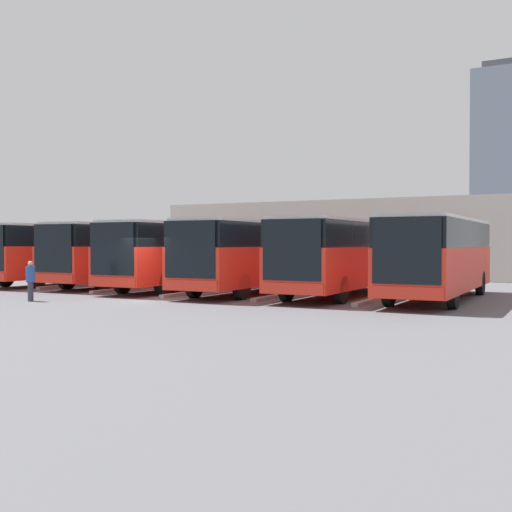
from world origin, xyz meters
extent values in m
plane|color=#5B5B60|center=(0.00, 0.00, 0.00)|extent=(600.00, 600.00, 0.00)
cube|color=red|center=(-10.27, -5.48, 1.29)|extent=(2.92, 10.98, 1.67)
cube|color=black|center=(-10.27, -5.48, 2.64)|extent=(2.88, 10.81, 1.03)
cube|color=black|center=(-10.46, -0.02, 2.05)|extent=(2.24, 0.12, 2.20)
cube|color=red|center=(-10.46, -0.01, 0.67)|extent=(2.42, 0.14, 0.40)
cube|color=silver|center=(-10.27, -5.48, 3.21)|extent=(2.81, 10.54, 0.12)
cylinder|color=black|center=(-11.51, -2.14, 0.53)|extent=(0.34, 1.07, 1.06)
cylinder|color=black|center=(-9.26, -2.07, 0.53)|extent=(0.34, 1.07, 1.06)
cylinder|color=black|center=(-11.28, -8.89, 0.53)|extent=(0.34, 1.07, 1.06)
cylinder|color=black|center=(-9.03, -8.82, 0.53)|extent=(0.34, 1.07, 1.06)
cube|color=#9E9E99|center=(-8.22, -3.85, 0.07)|extent=(0.43, 5.55, 0.15)
cube|color=red|center=(-6.16, -5.46, 1.29)|extent=(2.92, 10.98, 1.67)
cube|color=black|center=(-6.16, -5.46, 2.64)|extent=(2.88, 10.81, 1.03)
cube|color=black|center=(-6.35, 0.00, 2.05)|extent=(2.24, 0.12, 2.20)
cube|color=red|center=(-6.35, 0.01, 0.67)|extent=(2.42, 0.14, 0.40)
cube|color=silver|center=(-6.16, -5.46, 3.21)|extent=(2.81, 10.54, 0.12)
cylinder|color=black|center=(-7.40, -2.12, 0.53)|extent=(0.34, 1.07, 1.06)
cylinder|color=black|center=(-5.15, -2.04, 0.53)|extent=(0.34, 1.07, 1.06)
cylinder|color=black|center=(-7.17, -8.87, 0.53)|extent=(0.34, 1.07, 1.06)
cylinder|color=black|center=(-4.92, -8.80, 0.53)|extent=(0.34, 1.07, 1.06)
cube|color=#9E9E99|center=(-4.11, -3.82, 0.07)|extent=(0.43, 5.55, 0.15)
cube|color=red|center=(-2.05, -5.09, 1.29)|extent=(2.92, 10.98, 1.67)
cube|color=black|center=(-2.05, -5.09, 2.64)|extent=(2.88, 10.81, 1.03)
cube|color=black|center=(-2.24, 0.37, 2.05)|extent=(2.24, 0.12, 2.20)
cube|color=red|center=(-2.24, 0.38, 0.67)|extent=(2.42, 0.14, 0.40)
cube|color=silver|center=(-2.05, -5.09, 3.21)|extent=(2.81, 10.54, 0.12)
cylinder|color=black|center=(-3.29, -1.75, 0.53)|extent=(0.34, 1.07, 1.06)
cylinder|color=black|center=(-1.05, -1.67, 0.53)|extent=(0.34, 1.07, 1.06)
cylinder|color=black|center=(-3.06, -8.50, 0.53)|extent=(0.34, 1.07, 1.06)
cylinder|color=black|center=(-0.81, -8.42, 0.53)|extent=(0.34, 1.07, 1.06)
cube|color=#9E9E99|center=(0.00, -3.45, 0.07)|extent=(0.43, 5.55, 0.15)
cube|color=red|center=(2.05, -5.36, 1.29)|extent=(2.92, 10.98, 1.67)
cube|color=black|center=(2.05, -5.36, 2.64)|extent=(2.88, 10.81, 1.03)
cube|color=black|center=(1.87, 0.10, 2.05)|extent=(2.24, 0.12, 2.20)
cube|color=red|center=(1.87, 0.11, 0.67)|extent=(2.42, 0.14, 0.40)
cube|color=silver|center=(2.05, -5.36, 3.21)|extent=(2.81, 10.54, 0.12)
cylinder|color=black|center=(0.81, -2.02, 0.53)|extent=(0.34, 1.07, 1.06)
cylinder|color=black|center=(3.06, -1.94, 0.53)|extent=(0.34, 1.07, 1.06)
cylinder|color=black|center=(1.05, -8.77, 0.53)|extent=(0.34, 1.07, 1.06)
cylinder|color=black|center=(3.29, -8.69, 0.53)|extent=(0.34, 1.07, 1.06)
cube|color=#9E9E99|center=(4.11, -3.72, 0.07)|extent=(0.43, 5.55, 0.15)
cube|color=red|center=(6.16, -6.03, 1.29)|extent=(2.92, 10.98, 1.67)
cube|color=black|center=(6.16, -6.03, 2.64)|extent=(2.88, 10.81, 1.03)
cube|color=black|center=(5.98, -0.57, 2.05)|extent=(2.24, 0.12, 2.20)
cube|color=red|center=(5.98, -0.56, 0.67)|extent=(2.42, 0.14, 0.40)
cube|color=silver|center=(6.16, -6.03, 3.21)|extent=(2.81, 10.54, 0.12)
cylinder|color=black|center=(4.92, -2.69, 0.53)|extent=(0.34, 1.07, 1.06)
cylinder|color=black|center=(7.17, -2.62, 0.53)|extent=(0.34, 1.07, 1.06)
cylinder|color=black|center=(5.15, -9.44, 0.53)|extent=(0.34, 1.07, 1.06)
cylinder|color=black|center=(7.40, -9.37, 0.53)|extent=(0.34, 1.07, 1.06)
cube|color=#9E9E99|center=(8.22, -4.40, 0.07)|extent=(0.43, 5.55, 0.15)
cube|color=red|center=(10.27, -5.75, 1.29)|extent=(2.92, 10.98, 1.67)
cube|color=black|center=(10.27, -5.75, 2.64)|extent=(2.88, 10.81, 1.03)
cube|color=silver|center=(10.27, -5.75, 3.21)|extent=(2.81, 10.54, 0.12)
cylinder|color=black|center=(9.03, -2.41, 0.53)|extent=(0.34, 1.07, 1.06)
cylinder|color=black|center=(11.28, -2.34, 0.53)|extent=(0.34, 1.07, 1.06)
cylinder|color=black|center=(9.26, -9.16, 0.53)|extent=(0.34, 1.07, 1.06)
cylinder|color=black|center=(11.51, -9.09, 0.53)|extent=(0.34, 1.07, 1.06)
cylinder|color=#38384C|center=(3.66, 2.81, 0.38)|extent=(0.25, 0.25, 0.77)
cylinder|color=#38384C|center=(3.77, 2.65, 0.38)|extent=(0.25, 0.25, 0.77)
cylinder|color=#2D4C99|center=(3.72, 2.73, 1.07)|extent=(0.49, 0.49, 0.61)
sphere|color=tan|center=(3.72, 2.73, 1.48)|extent=(0.21, 0.21, 0.21)
cube|color=beige|center=(0.00, -24.46, 2.56)|extent=(25.33, 11.78, 5.12)
cube|color=silver|center=(0.00, -31.86, 4.87)|extent=(25.33, 3.00, 0.24)
cylinder|color=slate|center=(-8.86, -32.96, 2.43)|extent=(0.20, 0.20, 4.87)
cylinder|color=slate|center=(8.86, -32.96, 2.43)|extent=(0.20, 0.20, 4.87)
cube|color=#7F8EA3|center=(10.24, -181.45, 26.31)|extent=(18.24, 18.24, 52.62)
cube|color=#4C4C51|center=(10.24, -181.45, 53.82)|extent=(12.76, 12.76, 2.40)
camera|label=1|loc=(-16.21, 20.50, 2.30)|focal=45.00mm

